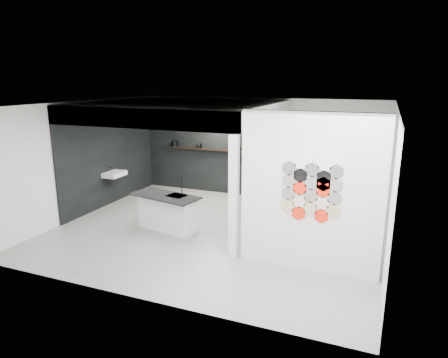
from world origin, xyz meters
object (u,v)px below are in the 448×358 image
at_px(glass_bowl, 260,150).
at_px(glass_vase, 260,150).
at_px(stockpot, 175,144).
at_px(kettle, 242,148).
at_px(bottle_dark, 201,146).
at_px(wall_basin, 114,174).
at_px(kitchen_island, 168,212).
at_px(partition_panel, 310,194).
at_px(utensil_cup, 197,146).

distance_m(glass_bowl, glass_vase, 0.02).
height_order(stockpot, kettle, stockpot).
relative_size(glass_vase, bottle_dark, 0.97).
distance_m(kettle, bottle_dark, 1.29).
bearing_deg(glass_vase, wall_basin, -148.65).
bearing_deg(kitchen_island, partition_panel, -1.26).
bearing_deg(utensil_cup, stockpot, 180.00).
relative_size(partition_panel, kitchen_island, 1.69).
bearing_deg(glass_bowl, glass_vase, 0.00).
xyz_separation_m(glass_bowl, glass_vase, (0.00, 0.00, 0.02)).
height_order(kitchen_island, kettle, kettle).
distance_m(glass_vase, utensil_cup, 1.95).
height_order(kitchen_island, bottle_dark, bottle_dark).
distance_m(kitchen_island, kettle, 3.34).
height_order(wall_basin, kettle, kettle).
height_order(wall_basin, utensil_cup, utensil_cup).
height_order(partition_panel, kitchen_island, partition_panel).
relative_size(partition_panel, glass_bowl, 19.72).
bearing_deg(stockpot, partition_panel, -39.05).
relative_size(kitchen_island, bottle_dark, 11.63).
relative_size(partition_panel, kettle, 15.32).
height_order(kitchen_island, stockpot, stockpot).
bearing_deg(kettle, glass_vase, 20.20).
relative_size(wall_basin, kitchen_island, 0.36).
bearing_deg(stockpot, glass_vase, 0.00).
bearing_deg(glass_vase, bottle_dark, 180.00).
distance_m(partition_panel, glass_vase, 4.39).
bearing_deg(wall_basin, glass_bowl, 31.35).
distance_m(kettle, utensil_cup, 1.43).
relative_size(partition_panel, wall_basin, 4.67).
distance_m(wall_basin, glass_bowl, 4.00).
relative_size(partition_panel, glass_vase, 20.21).
bearing_deg(partition_panel, glass_bowl, 118.23).
bearing_deg(utensil_cup, kitchen_island, -76.15).
distance_m(kettle, glass_bowl, 0.53).
bearing_deg(kitchen_island, stockpot, 127.32).
relative_size(partition_panel, stockpot, 14.30).
height_order(stockpot, utensil_cup, stockpot).
distance_m(wall_basin, stockpot, 2.25).
height_order(kitchen_island, glass_vase, glass_vase).
height_order(kettle, glass_vase, kettle).
relative_size(kitchen_island, kettle, 9.07).
xyz_separation_m(kettle, glass_vase, (0.53, 0.00, -0.01)).
height_order(kettle, bottle_dark, kettle).
distance_m(wall_basin, utensil_cup, 2.57).
height_order(kettle, utensil_cup, kettle).
relative_size(glass_bowl, utensil_cup, 1.61).
relative_size(wall_basin, glass_vase, 4.33).
distance_m(partition_panel, kettle, 4.66).
height_order(partition_panel, bottle_dark, partition_panel).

